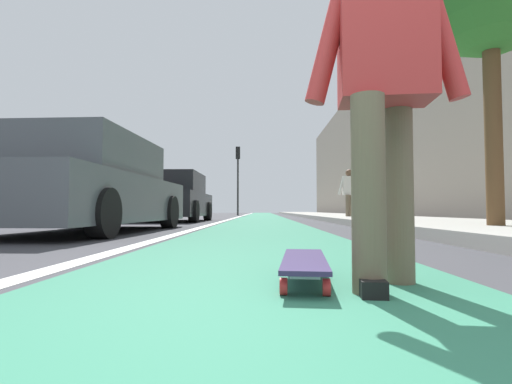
{
  "coord_description": "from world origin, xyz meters",
  "views": [
    {
      "loc": [
        -0.55,
        -0.03,
        0.34
      ],
      "look_at": [
        13.64,
        0.2,
        0.99
      ],
      "focal_mm": 27.78,
      "sensor_mm": 36.0,
      "label": 1
    }
  ],
  "objects": [
    {
      "name": "parked_car_near",
      "position": [
        5.52,
        2.69,
        0.7
      ],
      "size": [
        4.6,
        2.16,
        1.46
      ],
      "color": "#4C5156",
      "rests_on": "ground"
    },
    {
      "name": "pedestrian_distant",
      "position": [
        12.37,
        -2.87,
        0.96
      ],
      "size": [
        0.47,
        0.73,
        1.67
      ],
      "color": "brown",
      "rests_on": "ground"
    },
    {
      "name": "parked_car_mid",
      "position": [
        11.48,
        2.69,
        0.7
      ],
      "size": [
        4.16,
        1.96,
        1.47
      ],
      "color": "black",
      "rests_on": "ground"
    },
    {
      "name": "bike_lane_paint",
      "position": [
        24.0,
        0.0,
        0.0
      ],
      "size": [
        56.0,
        2.05,
        0.0
      ],
      "primitive_type": "cube",
      "color": "#2D7256",
      "rests_on": "ground"
    },
    {
      "name": "skater_person",
      "position": [
        1.2,
        -0.57,
        0.94
      ],
      "size": [
        0.45,
        0.72,
        1.64
      ],
      "color": "brown",
      "rests_on": "ground"
    },
    {
      "name": "skateboard",
      "position": [
        1.35,
        -0.23,
        0.09
      ],
      "size": [
        0.86,
        0.28,
        0.11
      ],
      "color": "red",
      "rests_on": "ground"
    },
    {
      "name": "ground_plane",
      "position": [
        10.0,
        0.0,
        0.0
      ],
      "size": [
        80.0,
        80.0,
        0.0
      ],
      "primitive_type": "plane",
      "color": "#38383D"
    },
    {
      "name": "sidewalk_curb",
      "position": [
        18.0,
        -3.46,
        0.07
      ],
      "size": [
        52.0,
        3.2,
        0.14
      ],
      "primitive_type": "cube",
      "color": "#9E9B93",
      "rests_on": "ground"
    },
    {
      "name": "traffic_light",
      "position": [
        25.34,
        1.58,
        3.1
      ],
      "size": [
        0.33,
        0.28,
        4.51
      ],
      "color": "#2D2D2D",
      "rests_on": "ground"
    },
    {
      "name": "lane_stripe_white",
      "position": [
        20.0,
        1.18,
        0.0
      ],
      "size": [
        52.0,
        0.16,
        0.01
      ],
      "primitive_type": "cube",
      "color": "silver",
      "rests_on": "ground"
    },
    {
      "name": "building_facade",
      "position": [
        22.0,
        -6.48,
        4.03
      ],
      "size": [
        40.0,
        1.2,
        8.07
      ],
      "primitive_type": "cube",
      "color": "gray",
      "rests_on": "ground"
    }
  ]
}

